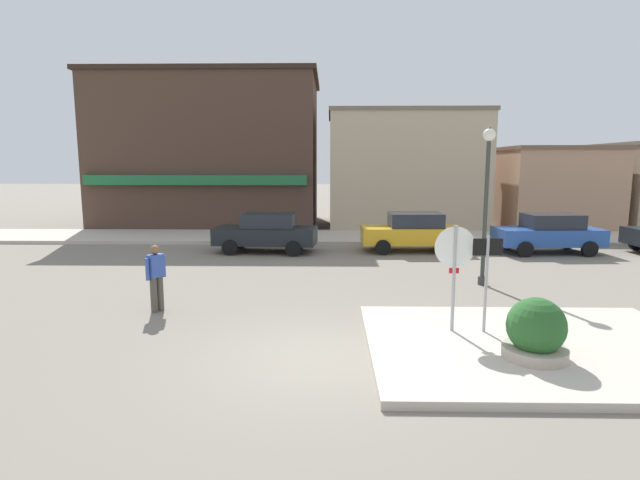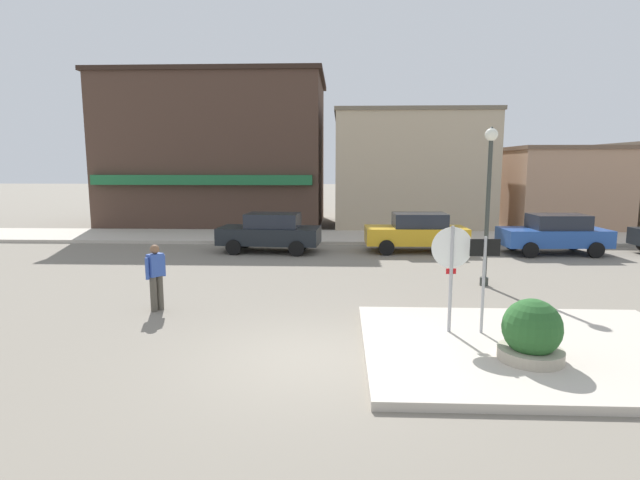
% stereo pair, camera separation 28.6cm
% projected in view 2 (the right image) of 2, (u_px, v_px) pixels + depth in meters
% --- Properties ---
extents(ground_plane, '(160.00, 160.00, 0.00)m').
position_uv_depth(ground_plane, '(313.00, 359.00, 9.03)').
color(ground_plane, gray).
extents(sidewalk_corner, '(6.40, 4.80, 0.15)m').
position_uv_depth(sidewalk_corner, '(535.00, 349.00, 9.34)').
color(sidewalk_corner, beige).
rests_on(sidewalk_corner, ground).
extents(kerb_far, '(80.00, 4.00, 0.15)m').
position_uv_depth(kerb_far, '(330.00, 237.00, 23.71)').
color(kerb_far, beige).
rests_on(kerb_far, ground).
extents(stop_sign, '(0.82, 0.08, 2.30)m').
position_uv_depth(stop_sign, '(451.00, 265.00, 9.88)').
color(stop_sign, '#9E9EA3').
rests_on(stop_sign, ground).
extents(one_way_sign, '(0.60, 0.07, 2.10)m').
position_uv_depth(one_way_sign, '(484.00, 275.00, 9.84)').
color(one_way_sign, '#9E9EA3').
rests_on(one_way_sign, ground).
extents(planter, '(1.10, 1.10, 1.23)m').
position_uv_depth(planter, '(531.00, 337.00, 8.56)').
color(planter, '#ADA38E').
rests_on(planter, ground).
extents(lamp_post, '(0.36, 0.36, 4.54)m').
position_uv_depth(lamp_post, '(489.00, 183.00, 14.07)').
color(lamp_post, '#333833').
rests_on(lamp_post, ground).
extents(parked_car_nearest, '(4.13, 2.13, 1.56)m').
position_uv_depth(parked_car_nearest, '(270.00, 232.00, 19.96)').
color(parked_car_nearest, black).
rests_on(parked_car_nearest, ground).
extents(parked_car_second, '(4.03, 1.93, 1.56)m').
position_uv_depth(parked_car_second, '(416.00, 232.00, 20.00)').
color(parked_car_second, gold).
rests_on(parked_car_second, ground).
extents(parked_car_third, '(4.08, 2.03, 1.56)m').
position_uv_depth(parked_car_third, '(554.00, 233.00, 19.50)').
color(parked_car_third, '#234C9E').
rests_on(parked_car_third, ground).
extents(pedestrian_crossing_near, '(0.38, 0.51, 1.61)m').
position_uv_depth(pedestrian_crossing_near, '(156.00, 275.00, 11.91)').
color(pedestrian_crossing_near, '#4C473D').
rests_on(pedestrian_crossing_near, ground).
extents(building_corner_shop, '(12.32, 8.06, 8.39)m').
position_uv_depth(building_corner_shop, '(219.00, 152.00, 29.08)').
color(building_corner_shop, '#473328').
rests_on(building_corner_shop, ground).
extents(building_storefront_left_near, '(8.41, 6.61, 6.33)m').
position_uv_depth(building_storefront_left_near, '(409.00, 170.00, 28.05)').
color(building_storefront_left_near, tan).
rests_on(building_storefront_left_near, ground).
extents(building_storefront_left_mid, '(5.67, 7.76, 4.42)m').
position_uv_depth(building_storefront_left_mid, '(551.00, 187.00, 28.31)').
color(building_storefront_left_mid, tan).
rests_on(building_storefront_left_mid, ground).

